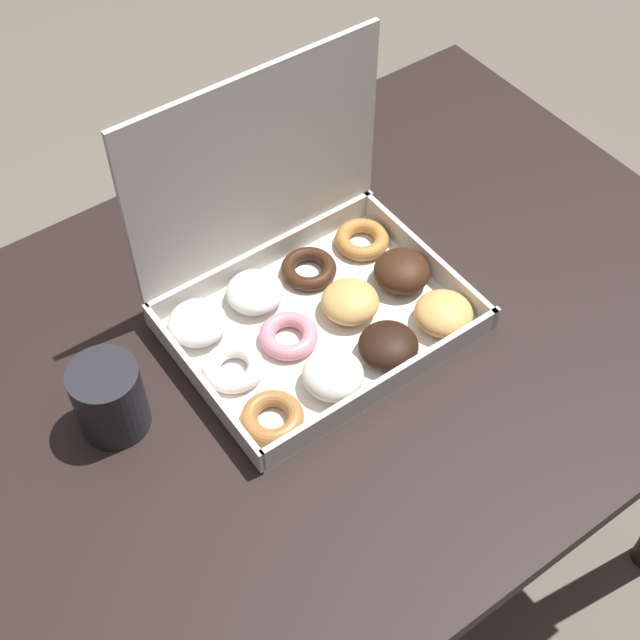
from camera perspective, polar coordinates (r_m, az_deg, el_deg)
ground_plane at (r=1.90m, az=0.34°, el=-15.51°), size 8.00×8.00×0.00m
dining_table at (r=1.31m, az=0.48°, el=-3.77°), size 1.20×0.83×0.78m
donut_box at (r=1.21m, az=-0.48°, el=1.85°), size 0.39×0.30×0.33m
coffee_mug at (r=1.13m, az=-13.34°, el=-4.86°), size 0.09×0.09×0.11m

